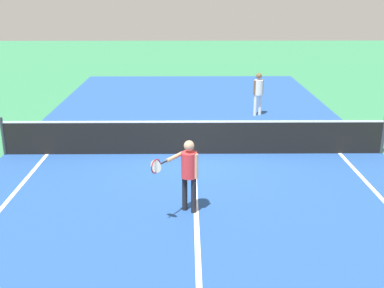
{
  "coord_description": "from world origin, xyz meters",
  "views": [
    {
      "loc": [
        -0.17,
        -12.27,
        4.4
      ],
      "look_at": [
        -0.07,
        -2.12,
        1.0
      ],
      "focal_mm": 43.48,
      "sensor_mm": 36.0,
      "label": 1
    }
  ],
  "objects": [
    {
      "name": "ground_plane",
      "position": [
        0.0,
        0.0,
        0.0
      ],
      "size": [
        60.0,
        60.0,
        0.0
      ],
      "primitive_type": "plane",
      "color": "#337F51"
    },
    {
      "name": "net",
      "position": [
        0.0,
        0.0,
        0.49
      ],
      "size": [
        10.64,
        0.09,
        1.07
      ],
      "color": "#33383D",
      "rests_on": "ground_plane"
    },
    {
      "name": "player_far",
      "position": [
        2.38,
        4.2,
        0.94
      ],
      "size": [
        0.38,
        0.32,
        1.55
      ],
      "color": "white",
      "rests_on": "ground_plane"
    },
    {
      "name": "court_surface_inbounds",
      "position": [
        0.0,
        0.0,
        0.0
      ],
      "size": [
        10.62,
        24.4,
        0.0
      ],
      "primitive_type": "cube",
      "color": "#234C93",
      "rests_on": "ground_plane"
    },
    {
      "name": "player_near",
      "position": [
        -0.16,
        -3.56,
        0.95
      ],
      "size": [
        0.91,
        0.91,
        1.54
      ],
      "color": "black",
      "rests_on": "ground_plane"
    },
    {
      "name": "line_center_service",
      "position": [
        0.0,
        -3.2,
        0.0
      ],
      "size": [
        0.1,
        6.4,
        0.01
      ],
      "primitive_type": "cube",
      "color": "white",
      "rests_on": "ground_plane"
    }
  ]
}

